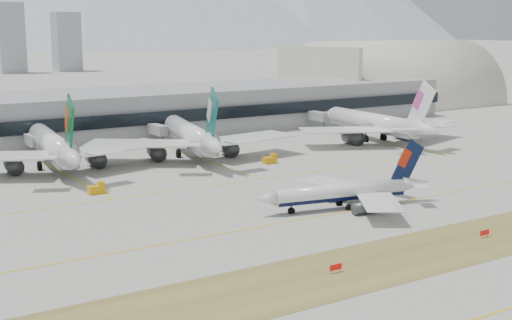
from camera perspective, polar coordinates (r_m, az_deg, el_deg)
ground at (r=141.70m, az=2.91°, el=-4.24°), size 3000.00×3000.00×0.00m
taxiing_airliner at (r=145.81m, az=7.31°, el=-2.58°), size 39.60×34.00×13.38m
widebody_eva at (r=189.83m, az=-15.84°, el=0.97°), size 60.66×59.80×21.79m
widebody_cathay at (r=200.75m, az=-5.14°, el=1.85°), size 59.69×59.54×21.94m
widebody_china_air at (r=231.13m, az=9.64°, el=2.85°), size 59.44×58.36×21.26m
terminal at (r=241.40m, az=-13.23°, el=3.49°), size 280.00×43.10×15.00m
hangar at (r=341.99m, az=10.78°, el=4.37°), size 91.00×60.00×60.00m
hold_sign_left at (r=108.43m, az=6.40°, el=-8.52°), size 2.20×0.15×1.35m
hold_sign_right at (r=131.24m, az=17.82°, el=-5.56°), size 2.20×0.15×1.35m
gse_b at (r=161.08m, az=-12.63°, el=-2.28°), size 3.55×2.00×2.60m
gse_c at (r=191.88m, az=1.13°, el=0.04°), size 3.55×2.00×2.60m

